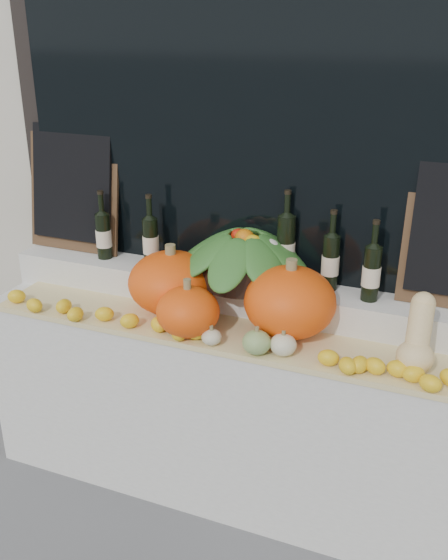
{
  "coord_description": "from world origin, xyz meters",
  "views": [
    {
      "loc": [
        0.89,
        -0.77,
        2.14
      ],
      "look_at": [
        0.0,
        1.45,
        1.12
      ],
      "focal_mm": 40.0,
      "sensor_mm": 36.0,
      "label": 1
    }
  ],
  "objects_px": {
    "pumpkin_left": "(171,282)",
    "butternut_squash": "(418,339)",
    "produce_bowl": "(244,255)",
    "wine_bottle_tall": "(286,248)",
    "pumpkin_right": "(290,302)"
  },
  "relations": [
    {
      "from": "pumpkin_right",
      "to": "pumpkin_left",
      "type": "bearing_deg",
      "value": 177.86
    },
    {
      "from": "butternut_squash",
      "to": "produce_bowl",
      "type": "height_order",
      "value": "produce_bowl"
    },
    {
      "from": "produce_bowl",
      "to": "wine_bottle_tall",
      "type": "distance_m",
      "value": 0.18
    },
    {
      "from": "produce_bowl",
      "to": "wine_bottle_tall",
      "type": "xyz_separation_m",
      "value": [
        0.17,
        0.06,
        0.03
      ]
    },
    {
      "from": "pumpkin_left",
      "to": "butternut_squash",
      "type": "bearing_deg",
      "value": -5.77
    },
    {
      "from": "pumpkin_right",
      "to": "wine_bottle_tall",
      "type": "bearing_deg",
      "value": 112.05
    },
    {
      "from": "butternut_squash",
      "to": "produce_bowl",
      "type": "bearing_deg",
      "value": 161.65
    },
    {
      "from": "pumpkin_left",
      "to": "wine_bottle_tall",
      "type": "height_order",
      "value": "wine_bottle_tall"
    },
    {
      "from": "pumpkin_right",
      "to": "produce_bowl",
      "type": "bearing_deg",
      "value": 146.9
    },
    {
      "from": "butternut_squash",
      "to": "produce_bowl",
      "type": "relative_size",
      "value": 0.44
    },
    {
      "from": "pumpkin_left",
      "to": "pumpkin_right",
      "type": "height_order",
      "value": "pumpkin_right"
    },
    {
      "from": "butternut_squash",
      "to": "pumpkin_left",
      "type": "bearing_deg",
      "value": 174.23
    },
    {
      "from": "pumpkin_left",
      "to": "pumpkin_right",
      "type": "distance_m",
      "value": 0.55
    },
    {
      "from": "pumpkin_right",
      "to": "butternut_squash",
      "type": "distance_m",
      "value": 0.53
    },
    {
      "from": "pumpkin_right",
      "to": "butternut_squash",
      "type": "relative_size",
      "value": 1.32
    }
  ]
}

